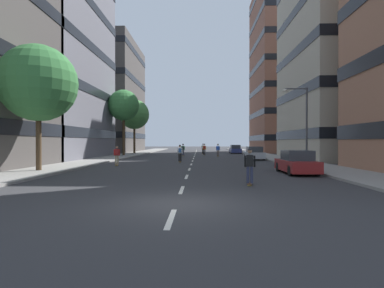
# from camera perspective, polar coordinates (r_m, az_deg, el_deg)

# --- Properties ---
(ground_plane) EXTENTS (186.52, 186.52, 0.00)m
(ground_plane) POSITION_cam_1_polar(r_m,az_deg,el_deg) (41.48, 0.36, -2.44)
(ground_plane) COLOR #333335
(sidewalk_left) EXTENTS (3.81, 85.49, 0.14)m
(sidewalk_left) POSITION_cam_1_polar(r_m,az_deg,el_deg) (46.66, -12.14, -2.05)
(sidewalk_left) COLOR gray
(sidewalk_left) RESTS_ON ground_plane
(sidewalk_right) EXTENTS (3.81, 85.49, 0.14)m
(sidewalk_right) POSITION_cam_1_polar(r_m,az_deg,el_deg) (46.32, 13.14, -2.07)
(sidewalk_right) COLOR gray
(sidewalk_right) RESTS_ON ground_plane
(lane_markings) EXTENTS (0.16, 72.20, 0.01)m
(lane_markings) POSITION_cam_1_polar(r_m,az_deg,el_deg) (43.39, 0.41, -2.31)
(lane_markings) COLOR silver
(lane_markings) RESTS_ON ground_plane
(building_left_mid) EXTENTS (17.42, 18.46, 25.70)m
(building_left_mid) POSITION_cam_1_polar(r_m,az_deg,el_deg) (44.73, -28.33, 14.44)
(building_left_mid) COLOR slate
(building_left_mid) RESTS_ON ground_plane
(building_left_far) EXTENTS (17.42, 19.58, 22.00)m
(building_left_far) POSITION_cam_1_polar(r_m,az_deg,el_deg) (66.96, -17.49, 8.15)
(building_left_far) COLOR #4C4744
(building_left_far) RESTS_ON ground_plane
(building_right_mid) EXTENTS (17.42, 16.41, 24.28)m
(building_right_mid) POSITION_cam_1_polar(r_m,az_deg,el_deg) (43.83, 29.39, 13.77)
(building_right_mid) COLOR #B2A893
(building_right_mid) RESTS_ON ground_plane
(building_right_far) EXTENTS (17.42, 16.87, 32.87)m
(building_right_far) POSITION_cam_1_polar(r_m,az_deg,el_deg) (67.42, 19.10, 12.78)
(building_right_far) COLOR brown
(building_right_far) RESTS_ON ground_plane
(parked_car_near) EXTENTS (1.82, 4.40, 1.52)m
(parked_car_near) POSITION_cam_1_polar(r_m,az_deg,el_deg) (55.46, 7.95, -1.00)
(parked_car_near) COLOR navy
(parked_car_near) RESTS_ON ground_plane
(parked_car_mid) EXTENTS (1.82, 4.40, 1.52)m
(parked_car_mid) POSITION_cam_1_polar(r_m,az_deg,el_deg) (36.56, 11.34, -1.74)
(parked_car_mid) COLOR #B2B7BF
(parked_car_mid) RESTS_ON ground_plane
(parked_car_far) EXTENTS (1.82, 4.40, 1.52)m
(parked_car_far) POSITION_cam_1_polar(r_m,az_deg,el_deg) (21.27, 18.65, -3.31)
(parked_car_far) COLOR maroon
(parked_car_far) RESTS_ON ground_plane
(street_tree_near) EXTENTS (4.96, 4.96, 9.00)m
(street_tree_near) POSITION_cam_1_polar(r_m,az_deg,el_deg) (53.00, -10.53, 5.36)
(street_tree_near) COLOR #4C3823
(street_tree_near) RESTS_ON sidewalk_left
(street_tree_mid) EXTENTS (4.44, 4.44, 9.40)m
(street_tree_mid) POSITION_cam_1_polar(r_m,az_deg,el_deg) (45.95, -12.45, 6.92)
(street_tree_mid) COLOR #4C3823
(street_tree_mid) RESTS_ON sidewalk_left
(street_tree_far) EXTENTS (5.17, 5.17, 8.49)m
(street_tree_far) POSITION_cam_1_polar(r_m,az_deg,el_deg) (23.84, -26.35, 9.93)
(street_tree_far) COLOR #4C3823
(street_tree_far) RESTS_ON sidewalk_left
(streetlamp_right) EXTENTS (2.13, 0.30, 6.50)m
(streetlamp_right) POSITION_cam_1_polar(r_m,az_deg,el_deg) (27.84, 19.59, 4.65)
(streetlamp_right) COLOR #3F3F44
(streetlamp_right) RESTS_ON sidewalk_right
(skater_0) EXTENTS (0.56, 0.92, 1.78)m
(skater_0) POSITION_cam_1_polar(r_m,az_deg,el_deg) (27.65, -13.64, -1.79)
(skater_0) COLOR brown
(skater_0) RESTS_ON ground_plane
(skater_1) EXTENTS (0.55, 0.92, 1.78)m
(skater_1) POSITION_cam_1_polar(r_m,az_deg,el_deg) (31.54, -2.23, -1.50)
(skater_1) COLOR brown
(skater_1) RESTS_ON ground_plane
(skater_2) EXTENTS (0.54, 0.91, 1.78)m
(skater_2) POSITION_cam_1_polar(r_m,az_deg,el_deg) (47.77, 2.29, -0.85)
(skater_2) COLOR brown
(skater_2) RESTS_ON ground_plane
(skater_3) EXTENTS (0.55, 0.91, 1.78)m
(skater_3) POSITION_cam_1_polar(r_m,az_deg,el_deg) (45.24, -1.66, -0.92)
(skater_3) COLOR brown
(skater_3) RESTS_ON ground_plane
(skater_4) EXTENTS (0.57, 0.92, 1.78)m
(skater_4) POSITION_cam_1_polar(r_m,az_deg,el_deg) (15.11, 10.55, -3.72)
(skater_4) COLOR brown
(skater_4) RESTS_ON ground_plane
(skater_5) EXTENTS (0.57, 0.92, 1.78)m
(skater_5) POSITION_cam_1_polar(r_m,az_deg,el_deg) (44.17, 4.78, -0.99)
(skater_5) COLOR brown
(skater_5) RESTS_ON ground_plane
(skater_6) EXTENTS (0.57, 0.92, 1.78)m
(skater_6) POSITION_cam_1_polar(r_m,az_deg,el_deg) (52.14, 2.03, -0.77)
(skater_6) COLOR brown
(skater_6) RESTS_ON ground_plane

